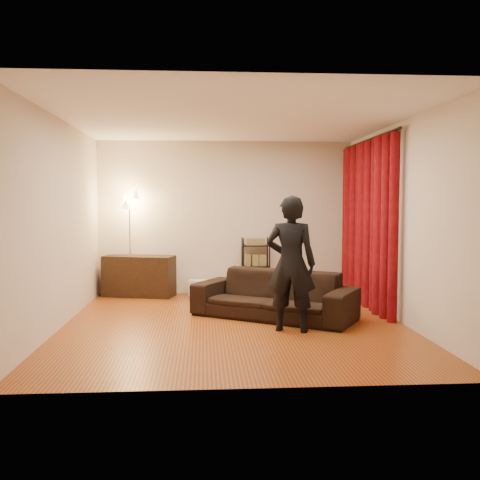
{
  "coord_description": "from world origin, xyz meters",
  "views": [
    {
      "loc": [
        -0.4,
        -7.02,
        1.61
      ],
      "look_at": [
        0.1,
        0.3,
        1.1
      ],
      "focal_mm": 40.0,
      "sensor_mm": 36.0,
      "label": 1
    }
  ],
  "objects": [
    {
      "name": "floor",
      "position": [
        0.0,
        0.0,
        0.0
      ],
      "size": [
        5.0,
        5.0,
        0.0
      ],
      "primitive_type": "plane",
      "color": "#954C1B",
      "rests_on": "ground"
    },
    {
      "name": "person",
      "position": [
        0.69,
        -0.45,
        0.85
      ],
      "size": [
        0.72,
        0.58,
        1.7
      ],
      "primitive_type": "imported",
      "rotation": [
        0.0,
        0.0,
        2.83
      ],
      "color": "black",
      "rests_on": "ground"
    },
    {
      "name": "wall_back",
      "position": [
        0.0,
        2.5,
        1.35
      ],
      "size": [
        5.0,
        0.0,
        5.0
      ],
      "primitive_type": "plane",
      "rotation": [
        1.57,
        0.0,
        0.0
      ],
      "color": "beige",
      "rests_on": "ground"
    },
    {
      "name": "curtain",
      "position": [
        2.13,
        1.12,
        1.28
      ],
      "size": [
        0.22,
        2.65,
        2.55
      ],
      "primitive_type": null,
      "color": "maroon",
      "rests_on": "ground"
    },
    {
      "name": "curtain_rod",
      "position": [
        2.15,
        1.12,
        2.58
      ],
      "size": [
        0.04,
        2.65,
        0.04
      ],
      "primitive_type": "cylinder",
      "rotation": [
        1.57,
        0.0,
        0.0
      ],
      "color": "black",
      "rests_on": "wall_right"
    },
    {
      "name": "floor_lamp",
      "position": [
        -1.67,
        2.22,
        0.89
      ],
      "size": [
        0.34,
        0.34,
        1.78
      ],
      "primitive_type": null,
      "rotation": [
        0.0,
        0.0,
        0.07
      ],
      "color": "silver",
      "rests_on": "ground"
    },
    {
      "name": "storage_boxes",
      "position": [
        -0.5,
        2.31,
        0.13
      ],
      "size": [
        0.33,
        0.28,
        0.26
      ],
      "primitive_type": null,
      "rotation": [
        0.0,
        0.0,
        -0.09
      ],
      "color": "silver",
      "rests_on": "ground"
    },
    {
      "name": "wall_right",
      "position": [
        2.25,
        0.0,
        1.35
      ],
      "size": [
        0.0,
        5.0,
        5.0
      ],
      "primitive_type": "plane",
      "rotation": [
        1.57,
        0.0,
        -1.57
      ],
      "color": "beige",
      "rests_on": "ground"
    },
    {
      "name": "wall_front",
      "position": [
        0.0,
        -2.5,
        1.35
      ],
      "size": [
        5.0,
        0.0,
        5.0
      ],
      "primitive_type": "plane",
      "rotation": [
        -1.57,
        0.0,
        0.0
      ],
      "color": "beige",
      "rests_on": "ground"
    },
    {
      "name": "wall_left",
      "position": [
        -2.25,
        0.0,
        1.35
      ],
      "size": [
        0.0,
        5.0,
        5.0
      ],
      "primitive_type": "plane",
      "rotation": [
        1.57,
        0.0,
        1.57
      ],
      "color": "beige",
      "rests_on": "ground"
    },
    {
      "name": "wire_shelf",
      "position": [
        0.51,
        2.28,
        0.5
      ],
      "size": [
        0.52,
        0.43,
        1.0
      ],
      "primitive_type": null,
      "rotation": [
        0.0,
        0.0,
        -0.28
      ],
      "color": "black",
      "rests_on": "ground"
    },
    {
      "name": "ceiling",
      "position": [
        0.0,
        0.0,
        2.7
      ],
      "size": [
        5.0,
        5.0,
        0.0
      ],
      "primitive_type": "plane",
      "rotation": [
        3.14,
        0.0,
        0.0
      ],
      "color": "white",
      "rests_on": "ground"
    },
    {
      "name": "media_cabinet",
      "position": [
        -1.51,
        2.23,
        0.35
      ],
      "size": [
        1.27,
        0.73,
        0.7
      ],
      "primitive_type": "cube",
      "rotation": [
        0.0,
        0.0,
        -0.25
      ],
      "color": "black",
      "rests_on": "ground"
    },
    {
      "name": "sofa",
      "position": [
        0.58,
        0.33,
        0.33
      ],
      "size": [
        2.37,
        1.93,
        0.66
      ],
      "primitive_type": "imported",
      "rotation": [
        0.0,
        0.0,
        -0.56
      ],
      "color": "black",
      "rests_on": "ground"
    }
  ]
}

